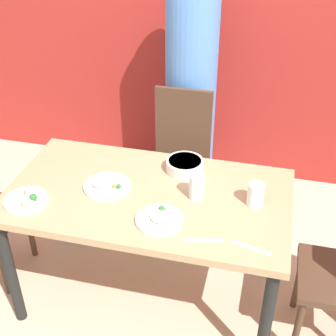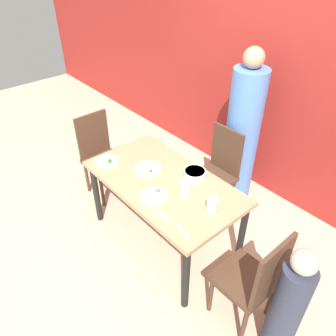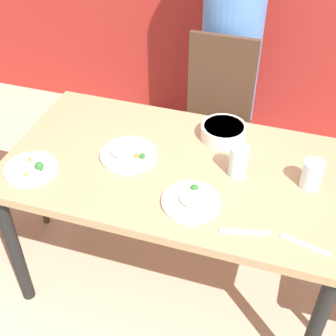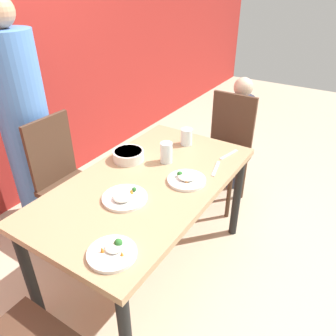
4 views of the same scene
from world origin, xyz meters
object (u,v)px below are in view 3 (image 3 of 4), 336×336
person_adult (230,46)px  bowl_curry (223,132)px  chair_adult_spot (214,118)px  plate_rice_adult (128,154)px  glass_water_tall (312,174)px

person_adult → bowl_curry: 0.85m
chair_adult_spot → person_adult: 0.44m
chair_adult_spot → bowl_curry: chair_adult_spot is taller
chair_adult_spot → plate_rice_adult: size_ratio=3.89×
person_adult → bowl_curry: bearing=-80.2°
person_adult → plate_rice_adult: bearing=-101.2°
bowl_curry → glass_water_tall: bearing=-27.7°
chair_adult_spot → glass_water_tall: (0.54, -0.71, 0.30)m
glass_water_tall → person_adult: bearing=117.4°
bowl_curry → plate_rice_adult: bowl_curry is taller
bowl_curry → glass_water_tall: glass_water_tall is taller
person_adult → glass_water_tall: bearing=-62.6°
glass_water_tall → plate_rice_adult: bearing=-176.5°
person_adult → plate_rice_adult: size_ratio=6.94×
chair_adult_spot → bowl_curry: bearing=-73.8°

